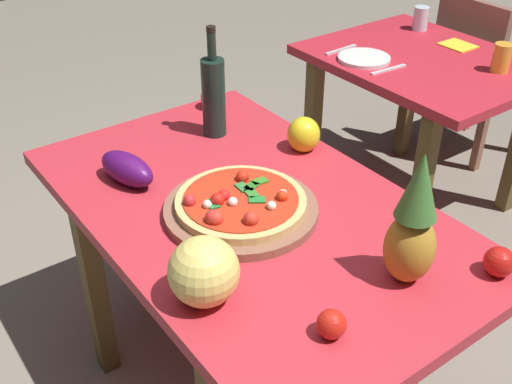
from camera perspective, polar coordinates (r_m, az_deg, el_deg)
ground_plane at (r=2.19m, az=-0.46°, el=-17.06°), size 10.00×10.00×0.00m
display_table at (r=1.75m, az=-0.56°, el=-3.63°), size 1.33×0.81×0.73m
background_table at (r=2.83m, az=15.03°, el=9.71°), size 0.94×0.76×0.73m
dining_chair at (r=3.41m, az=19.60°, el=10.61°), size 0.41×0.41×0.85m
pizza_board at (r=1.66m, az=-1.39°, el=-1.64°), size 0.41×0.41×0.02m
pizza at (r=1.64m, az=-1.52°, el=-0.95°), size 0.35×0.35×0.06m
wine_bottle at (r=2.01m, az=-3.92°, el=8.87°), size 0.08×0.08×0.36m
pineapple_left at (r=1.42m, az=14.23°, el=-3.05°), size 0.12×0.12×0.33m
melon at (r=1.36m, az=-4.82°, el=-7.29°), size 0.16×0.16×0.16m
bell_pepper at (r=1.95m, az=4.40°, el=5.29°), size 0.10×0.10×0.11m
eggplant at (r=1.82m, az=-11.77°, el=2.11°), size 0.22×0.14×0.09m
tomato_near_board at (r=1.56m, az=21.44°, el=-5.98°), size 0.07×0.07×0.07m
tomato_at_corner at (r=2.23m, az=-4.08°, el=8.67°), size 0.08×0.08×0.08m
tomato_by_bottle at (r=1.32m, az=6.94°, el=-11.95°), size 0.06×0.06×0.06m
drinking_glass_juice at (r=2.71m, az=21.62°, el=11.39°), size 0.07×0.07×0.11m
drinking_glass_water at (r=3.11m, az=14.89°, el=15.16°), size 0.07×0.07×0.11m
dinner_plate at (r=2.70m, az=9.89°, el=12.00°), size 0.22×0.22×0.02m
fork_utensil at (r=2.79m, az=7.82°, el=12.82°), size 0.02×0.18×0.01m
knife_utensil at (r=2.61m, az=12.06°, el=10.94°), size 0.03×0.18×0.01m
napkin_folded at (r=2.96m, az=18.05°, el=12.69°), size 0.14×0.12×0.01m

